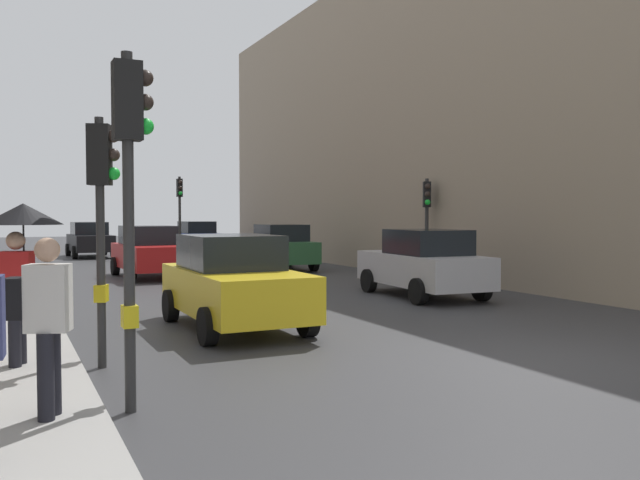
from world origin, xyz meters
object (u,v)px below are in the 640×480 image
Objects in this scene: traffic_light_far_median at (180,203)px; car_blue_van at (196,237)px; car_red_sedan at (149,252)px; pedestrian_with_black_backpack at (44,316)px; traffic_light_mid_street at (427,210)px; car_green_estate at (280,247)px; car_yellow_taxi at (233,282)px; traffic_light_near_left at (130,166)px; traffic_light_near_right at (102,196)px; car_silver_hatchback at (423,263)px; pedestrian_with_umbrella at (21,238)px; car_dark_suv at (90,239)px.

traffic_light_far_median is 6.16m from car_blue_van.
car_red_sedan is 16.21m from pedestrian_with_black_backpack.
traffic_light_mid_street is 0.78× the size of car_green_estate.
traffic_light_near_left is at bearing -120.36° from car_yellow_taxi.
traffic_light_near_left is at bearing 20.62° from pedestrian_with_black_backpack.
traffic_light_near_left is 0.91× the size of car_red_sedan.
car_yellow_taxi is (-8.60, -5.91, -1.42)m from traffic_light_mid_street.
traffic_light_near_left is 15.34m from traffic_light_mid_street.
traffic_light_mid_street is 1.88× the size of pedestrian_with_black_backpack.
car_blue_van is (8.38, 26.07, -1.54)m from traffic_light_near_right.
car_silver_hatchback is at bearing -81.31° from traffic_light_far_median.
traffic_light_near_right is 0.82× the size of car_red_sedan.
traffic_light_near_right reaches higher than pedestrian_with_black_backpack.
car_red_sedan is 10.06m from car_silver_hatchback.
car_yellow_taxi is 2.38× the size of pedestrian_with_black_backpack.
traffic_light_near_right is at bearing -152.07° from car_silver_hatchback.
traffic_light_mid_street is at bearing 34.48° from car_yellow_taxi.
traffic_light_mid_street is 9.51m from car_red_sedan.
car_silver_hatchback is at bearing 21.24° from car_yellow_taxi.
traffic_light_near_left is at bearing -106.46° from car_blue_van.
traffic_light_near_right is 3.80m from car_yellow_taxi.
car_yellow_taxi is 0.97× the size of car_silver_hatchback.
pedestrian_with_umbrella is at bearing -109.14° from traffic_light_far_median.
traffic_light_near_right is at bearing -106.62° from traffic_light_far_median.
car_red_sedan is (3.23, 15.34, -1.80)m from traffic_light_near_left.
traffic_light_near_left reaches higher than car_red_sedan.
car_silver_hatchback is 1.02× the size of car_dark_suv.
car_green_estate is 1.00× the size of car_blue_van.
car_silver_hatchback and car_dark_suv have the same top height.
car_green_estate is at bearing 62.58° from traffic_light_near_left.
traffic_light_near_left is at bearing -89.98° from traffic_light_near_right.
traffic_light_near_right is 0.82× the size of car_dark_suv.
pedestrian_with_umbrella is (-1.03, 2.19, -0.84)m from traffic_light_near_left.
traffic_light_mid_street is at bearing 35.94° from traffic_light_near_right.
car_green_estate is 13.10m from car_yellow_taxi.
traffic_light_near_left is at bearing -141.54° from car_silver_hatchback.
traffic_light_far_median is at bearing -112.16° from car_blue_van.
traffic_light_near_right is at bearing 71.02° from pedestrian_with_black_backpack.
car_dark_suv is 25.54m from pedestrian_with_umbrella.
car_red_sedan is (3.23, 13.06, -1.54)m from traffic_light_near_right.
traffic_light_mid_street reaches higher than car_yellow_taxi.
car_blue_van is at bearing 90.31° from car_green_estate.
car_blue_van is (-2.87, 17.92, -1.42)m from traffic_light_mid_street.
car_yellow_taxi is at bearing 32.38° from pedestrian_with_umbrella.
traffic_light_mid_street is at bearing -80.89° from car_blue_van.
traffic_light_near_right is 0.82× the size of car_blue_van.
traffic_light_mid_street reaches higher than pedestrian_with_black_backpack.
pedestrian_with_black_backpack is (-9.28, -28.69, 0.29)m from car_blue_van.
car_green_estate is (8.44, 13.99, -1.54)m from traffic_light_near_right.
pedestrian_with_black_backpack is at bearing -106.89° from traffic_light_far_median.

